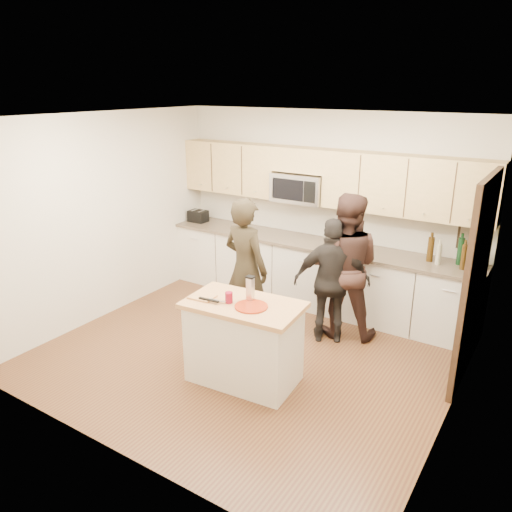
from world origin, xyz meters
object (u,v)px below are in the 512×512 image
Objects in this scene: island at (244,342)px; woman_left at (246,269)px; toaster at (198,216)px; woman_right at (332,281)px; woman_center at (345,266)px.

woman_left is at bearing 117.98° from island.
toaster is (-2.31, 2.14, 0.57)m from island.
toaster reaches higher than island.
island is at bearing 46.84° from woman_right.
island is 0.69× the size of woman_center.
toaster is at bearing -43.48° from woman_right.
toaster is at bearing 132.68° from island.
island is 0.71× the size of woman_left.
toaster is 0.18× the size of woman_right.
toaster is 0.16× the size of woman_center.
woman_center is at bearing -12.15° from toaster.
island is at bearing -42.79° from toaster.
woman_left is 1.06m from woman_right.
woman_center is at bearing -130.14° from woman_right.
woman_left is 0.97× the size of woman_center.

